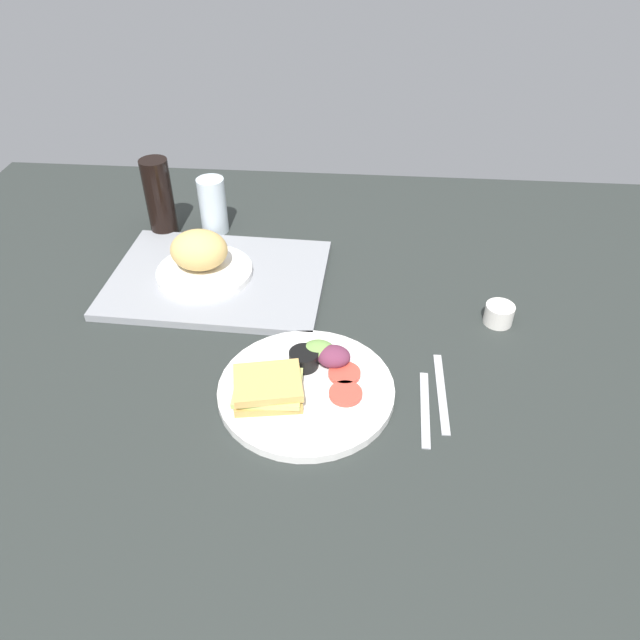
# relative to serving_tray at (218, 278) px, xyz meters

# --- Properties ---
(ground_plane) EXTENTS (1.90, 1.50, 0.03)m
(ground_plane) POSITION_rel_serving_tray_xyz_m (0.21, -0.19, -0.02)
(ground_plane) COLOR #282D2B
(serving_tray) EXTENTS (0.46, 0.35, 0.02)m
(serving_tray) POSITION_rel_serving_tray_xyz_m (0.00, 0.00, 0.00)
(serving_tray) COLOR gray
(serving_tray) RESTS_ON ground_plane
(bread_plate_near) EXTENTS (0.20, 0.20, 0.10)m
(bread_plate_near) POSITION_rel_serving_tray_xyz_m (-0.03, 0.01, 0.05)
(bread_plate_near) COLOR white
(bread_plate_near) RESTS_ON serving_tray
(plate_with_salad) EXTENTS (0.30, 0.30, 0.05)m
(plate_with_salad) POSITION_rel_serving_tray_xyz_m (0.21, -0.31, 0.01)
(plate_with_salad) COLOR white
(plate_with_salad) RESTS_ON ground_plane
(drinking_glass) EXTENTS (0.06, 0.06, 0.13)m
(drinking_glass) POSITION_rel_serving_tray_xyz_m (-0.05, 0.21, 0.06)
(drinking_glass) COLOR silver
(drinking_glass) RESTS_ON ground_plane
(soda_bottle) EXTENTS (0.06, 0.06, 0.19)m
(soda_bottle) POSITION_rel_serving_tray_xyz_m (-0.17, 0.19, 0.09)
(soda_bottle) COLOR black
(soda_bottle) RESTS_ON ground_plane
(espresso_cup) EXTENTS (0.06, 0.06, 0.04)m
(espresso_cup) POSITION_rel_serving_tray_xyz_m (0.57, -0.09, 0.01)
(espresso_cup) COLOR silver
(espresso_cup) RESTS_ON ground_plane
(fork) EXTENTS (0.02, 0.17, 0.01)m
(fork) POSITION_rel_serving_tray_xyz_m (0.42, -0.34, -0.01)
(fork) COLOR #B7B7BC
(fork) RESTS_ON ground_plane
(knife) EXTENTS (0.01, 0.19, 0.01)m
(knife) POSITION_rel_serving_tray_xyz_m (0.45, -0.30, -0.01)
(knife) COLOR #B7B7BC
(knife) RESTS_ON ground_plane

